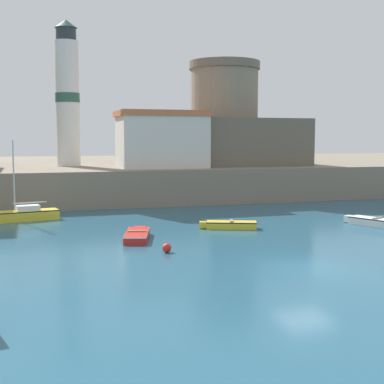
% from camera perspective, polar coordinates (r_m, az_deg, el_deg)
% --- Properties ---
extents(ground_plane, '(200.00, 200.00, 0.00)m').
position_cam_1_polar(ground_plane, '(24.86, 11.98, -7.85)').
color(ground_plane, '#235670').
extents(quay_seawall, '(120.00, 40.00, 3.09)m').
position_cam_1_polar(quay_seawall, '(64.60, -6.49, 1.95)').
color(quay_seawall, gray).
rests_on(quay_seawall, ground).
extents(sailboat_yellow_0, '(5.90, 2.34, 5.65)m').
position_cam_1_polar(sailboat_yellow_0, '(39.49, -17.93, -2.31)').
color(sailboat_yellow_0, yellow).
rests_on(sailboat_yellow_0, ground).
extents(dinghy_red_1, '(2.17, 4.18, 0.53)m').
position_cam_1_polar(dinghy_red_1, '(31.05, -5.87, -4.56)').
color(dinghy_red_1, red).
rests_on(dinghy_red_1, ground).
extents(dinghy_white_2, '(2.61, 4.22, 0.60)m').
position_cam_1_polar(dinghy_white_2, '(37.41, 19.04, -3.02)').
color(dinghy_white_2, white).
rests_on(dinghy_white_2, ground).
extents(dinghy_yellow_4, '(3.71, 2.13, 0.54)m').
position_cam_1_polar(dinghy_yellow_4, '(34.51, 4.06, -3.49)').
color(dinghy_yellow_4, yellow).
rests_on(dinghy_yellow_4, ground).
extents(mooring_buoy, '(0.47, 0.47, 0.47)m').
position_cam_1_polar(mooring_buoy, '(27.36, -2.71, -5.97)').
color(mooring_buoy, red).
rests_on(mooring_buoy, ground).
extents(fortress, '(13.70, 13.70, 10.60)m').
position_cam_1_polar(fortress, '(56.66, 3.43, 6.51)').
color(fortress, '#685E4F').
rests_on(fortress, quay_seawall).
extents(lighthouse, '(2.33, 2.33, 13.98)m').
position_cam_1_polar(lighthouse, '(53.78, -13.15, 9.98)').
color(lighthouse, silver).
rests_on(lighthouse, quay_seawall).
extents(harbor_shed_near_wharf, '(8.10, 5.74, 5.17)m').
position_cam_1_polar(harbor_shed_near_wharf, '(49.50, -3.27, 5.64)').
color(harbor_shed_near_wharf, silver).
rests_on(harbor_shed_near_wharf, quay_seawall).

